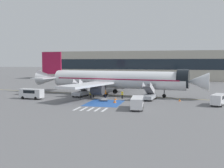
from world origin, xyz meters
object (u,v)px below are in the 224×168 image
at_px(service_van_1, 32,93).
at_px(traffic_cone_0, 115,99).
at_px(fuel_tanker, 115,80).
at_px(ground_crew_3, 93,94).
at_px(airliner, 115,80).
at_px(traffic_cone_1, 180,100).
at_px(ground_crew_0, 122,94).
at_px(service_van_2, 218,99).
at_px(terminal_building, 139,66).
at_px(service_van_0, 137,102).
at_px(traffic_cone_2, 115,101).
at_px(ground_crew_2, 105,93).
at_px(baggage_cart, 104,99).
at_px(ground_crew_1, 91,94).
at_px(boarding_stairs_aft, 81,92).
at_px(boarding_stairs_forward, 149,95).

distance_m(service_van_1, traffic_cone_0, 17.90).
xyz_separation_m(fuel_tanker, ground_crew_3, (1.61, -29.86, -0.97)).
xyz_separation_m(airliner, traffic_cone_1, (14.70, -6.15, -3.46)).
bearing_deg(traffic_cone_1, ground_crew_0, 175.23).
xyz_separation_m(service_van_2, terminal_building, (-22.44, 65.81, 4.99)).
height_order(service_van_0, traffic_cone_2, service_van_0).
bearing_deg(airliner, service_van_0, 32.65).
bearing_deg(ground_crew_2, ground_crew_3, -9.07).
xyz_separation_m(service_van_1, traffic_cone_2, (18.30, -0.95, -0.94)).
xyz_separation_m(baggage_cart, traffic_cone_1, (14.96, 2.47, 0.00)).
relative_size(airliner, ground_crew_1, 25.86).
relative_size(ground_crew_1, ground_crew_2, 0.88).
distance_m(boarding_stairs_aft, ground_crew_3, 3.79).
relative_size(service_van_0, ground_crew_1, 3.46).
height_order(service_van_2, ground_crew_3, service_van_2).
relative_size(fuel_tanker, service_van_0, 1.84).
distance_m(boarding_stairs_forward, terminal_building, 62.63).
xyz_separation_m(boarding_stairs_forward, ground_crew_0, (-5.70, 0.72, 0.01)).
height_order(airliner, boarding_stairs_aft, airliner).
bearing_deg(service_van_0, service_van_2, -158.01).
bearing_deg(ground_crew_3, service_van_1, -14.42).
bearing_deg(service_van_2, ground_crew_0, -172.34).
bearing_deg(service_van_0, boarding_stairs_forward, -99.25).
relative_size(ground_crew_0, traffic_cone_1, 3.27).
xyz_separation_m(baggage_cart, ground_crew_3, (-3.40, 3.52, 0.66)).
relative_size(traffic_cone_2, terminal_building, 0.01).
xyz_separation_m(boarding_stairs_aft, fuel_tanker, (1.84, 28.31, 0.89)).
bearing_deg(fuel_tanker, traffic_cone_0, 11.35).
height_order(traffic_cone_2, terminal_building, terminal_building).
xyz_separation_m(service_van_2, ground_crew_3, (-25.01, 4.92, -0.32)).
relative_size(service_van_0, traffic_cone_0, 9.63).
bearing_deg(service_van_1, boarding_stairs_aft, 131.43).
bearing_deg(service_van_1, service_van_0, 79.08).
bearing_deg(fuel_tanker, ground_crew_3, 1.99).
bearing_deg(boarding_stairs_aft, traffic_cone_0, -14.47).
height_order(boarding_stairs_forward, traffic_cone_0, boarding_stairs_forward).
bearing_deg(boarding_stairs_aft, service_van_0, -33.66).
relative_size(fuel_tanker, ground_crew_1, 6.39).
bearing_deg(traffic_cone_2, traffic_cone_0, 99.94).
bearing_deg(baggage_cart, airliner, -104.38).
xyz_separation_m(service_van_0, service_van_2, (13.78, 6.81, 0.03)).
xyz_separation_m(boarding_stairs_aft, ground_crew_1, (3.22, -2.68, -0.07)).
xyz_separation_m(ground_crew_2, traffic_cone_2, (3.36, -5.70, -0.74)).
bearing_deg(ground_crew_0, airliner, -65.09).
bearing_deg(boarding_stairs_forward, service_van_1, -162.23).
bearing_deg(service_van_2, boarding_stairs_aft, -170.44).
distance_m(baggage_cart, traffic_cone_1, 15.16).
distance_m(fuel_tanker, traffic_cone_0, 32.90).
bearing_deg(service_van_1, ground_crew_2, 113.26).
height_order(fuel_tanker, traffic_cone_0, fuel_tanker).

